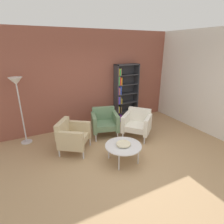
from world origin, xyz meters
name	(u,v)px	position (x,y,z in m)	size (l,w,h in m)	color
ground_plane	(131,164)	(0.00, 0.00, 0.00)	(8.32, 8.32, 0.00)	tan
brick_back_panel	(89,80)	(0.00, 2.46, 1.45)	(6.40, 0.12, 2.90)	brown
plaster_right_partition	(206,82)	(2.86, 0.60, 1.45)	(0.12, 5.20, 2.90)	silver
bookshelf_tall	(124,94)	(1.12, 2.25, 0.93)	(0.80, 0.30, 1.90)	#333338
coffee_table_low	(123,146)	(-0.09, 0.18, 0.37)	(0.80, 0.80, 0.40)	silver
decorative_bowl	(123,144)	(-0.09, 0.18, 0.43)	(0.32, 0.32, 0.05)	beige
armchair_by_bookshelf	(72,135)	(-0.97, 1.12, 0.41)	(0.93, 0.95, 0.78)	#C6B289
armchair_spare_guest	(137,123)	(0.85, 1.03, 0.41)	(0.94, 0.95, 0.78)	white
armchair_near_window	(105,122)	(0.08, 1.54, 0.41)	(0.86, 0.82, 0.78)	slate
floor_lamp_torchiere	(17,89)	(-1.98, 2.09, 1.45)	(0.32, 0.32, 1.74)	silver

